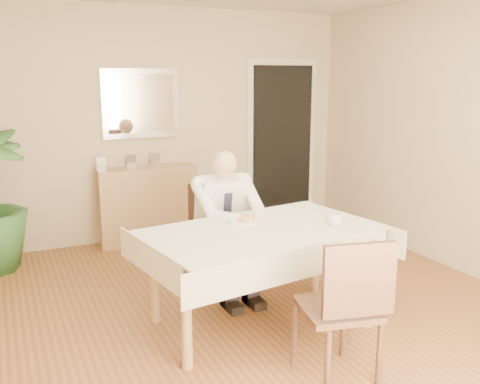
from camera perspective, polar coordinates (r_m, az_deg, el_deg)
name	(u,v)px	position (r m, az deg, el deg)	size (l,w,h in m)	color
room	(260,154)	(3.87, 2.17, 4.06)	(5.00, 5.02, 2.60)	brown
doorway	(282,145)	(6.79, 4.47, 5.06)	(0.96, 0.07, 2.10)	silver
mirror	(141,104)	(6.08, -10.54, 9.25)	(0.86, 0.04, 0.76)	silver
dining_table	(262,240)	(3.96, 2.31, -5.13)	(1.87, 1.28, 0.75)	tan
chair_far	(217,229)	(4.77, -2.52, -3.95)	(0.45, 0.45, 0.92)	#3E2419
chair_near	(346,303)	(3.32, 11.25, -11.53)	(0.52, 0.53, 0.93)	#3E2419
seated_man	(229,218)	(4.47, -1.14, -2.77)	(0.48, 0.72, 1.24)	white
plate	(244,221)	(4.12, 0.44, -3.08)	(0.26, 0.26, 0.02)	white
food	(244,218)	(4.12, 0.44, -2.78)	(0.14, 0.14, 0.06)	olive
knife	(252,220)	(4.08, 1.31, -2.99)	(0.01, 0.01, 0.13)	silver
fork	(243,221)	(4.05, 0.29, -3.11)	(0.01, 0.01, 0.13)	silver
coffee_mug	(335,219)	(4.08, 10.08, -2.90)	(0.11, 0.11, 0.09)	white
sideboard	(148,205)	(6.10, -9.78, -1.36)	(1.08, 0.37, 0.86)	tan
photo_frame_left	(101,164)	(5.90, -14.57, 2.94)	(0.10, 0.02, 0.14)	silver
photo_frame_center	(131,161)	(6.05, -11.53, 3.30)	(0.10, 0.02, 0.14)	silver
photo_frame_right	(155,159)	(6.11, -9.01, 3.50)	(0.10, 0.02, 0.14)	silver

